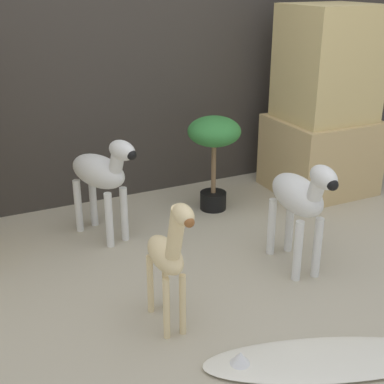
# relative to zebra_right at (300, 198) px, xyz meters

# --- Properties ---
(ground_plane) EXTENTS (14.00, 14.00, 0.00)m
(ground_plane) POSITION_rel_zebra_right_xyz_m (-0.52, -0.31, -0.38)
(ground_plane) COLOR #B2A88E
(wall_back) EXTENTS (6.40, 0.08, 2.20)m
(wall_back) POSITION_rel_zebra_right_xyz_m (-0.52, 1.29, 0.72)
(wall_back) COLOR #38332D
(wall_back) RESTS_ON ground_plane
(rock_pillar_right) EXTENTS (0.61, 0.57, 1.20)m
(rock_pillar_right) POSITION_rel_zebra_right_xyz_m (0.76, 0.80, 0.18)
(rock_pillar_right) COLOR tan
(rock_pillar_right) RESTS_ON ground_plane
(zebra_right) EXTENTS (0.22, 0.51, 0.60)m
(zebra_right) POSITION_rel_zebra_right_xyz_m (0.00, 0.00, 0.00)
(zebra_right) COLOR silver
(zebra_right) RESTS_ON ground_plane
(zebra_left) EXTENTS (0.30, 0.51, 0.60)m
(zebra_left) POSITION_rel_zebra_right_xyz_m (-0.75, 0.73, 0.00)
(zebra_left) COLOR silver
(zebra_left) RESTS_ON ground_plane
(giraffe_figurine) EXTENTS (0.13, 0.41, 0.62)m
(giraffe_figurine) POSITION_rel_zebra_right_xyz_m (-0.76, -0.18, -0.03)
(giraffe_figurine) COLOR beige
(giraffe_figurine) RESTS_ON ground_plane
(potted_palm_front) EXTENTS (0.32, 0.32, 0.59)m
(potted_palm_front) POSITION_rel_zebra_right_xyz_m (-0.03, 0.81, 0.06)
(potted_palm_front) COLOR black
(potted_palm_front) RESTS_ON ground_plane
(surfboard) EXTENTS (0.98, 0.57, 0.07)m
(surfboard) POSITION_rel_zebra_right_xyz_m (-0.33, -0.63, -0.36)
(surfboard) COLOR silver
(surfboard) RESTS_ON ground_plane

